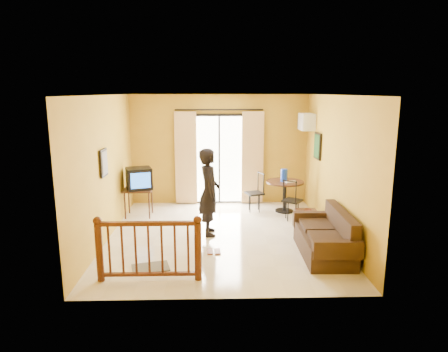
{
  "coord_description": "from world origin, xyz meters",
  "views": [
    {
      "loc": [
        -0.16,
        -7.64,
        2.86
      ],
      "look_at": [
        0.06,
        0.2,
        1.2
      ],
      "focal_mm": 32.0,
      "sensor_mm": 36.0,
      "label": 1
    }
  ],
  "objects_px": {
    "television": "(139,178)",
    "sofa": "(327,239)",
    "coffee_table": "(309,219)",
    "standing_person": "(209,192)",
    "dining_table": "(285,188)"
  },
  "relations": [
    {
      "from": "coffee_table",
      "to": "standing_person",
      "type": "height_order",
      "value": "standing_person"
    },
    {
      "from": "coffee_table",
      "to": "television",
      "type": "bearing_deg",
      "value": 164.19
    },
    {
      "from": "television",
      "to": "sofa",
      "type": "relative_size",
      "value": 0.4
    },
    {
      "from": "standing_person",
      "to": "dining_table",
      "type": "bearing_deg",
      "value": -55.48
    },
    {
      "from": "coffee_table",
      "to": "sofa",
      "type": "bearing_deg",
      "value": -89.87
    },
    {
      "from": "television",
      "to": "coffee_table",
      "type": "height_order",
      "value": "television"
    },
    {
      "from": "television",
      "to": "coffee_table",
      "type": "xyz_separation_m",
      "value": [
        3.72,
        -1.05,
        -0.66
      ]
    },
    {
      "from": "dining_table",
      "to": "coffee_table",
      "type": "relative_size",
      "value": 1.12
    },
    {
      "from": "coffee_table",
      "to": "sofa",
      "type": "distance_m",
      "value": 1.33
    },
    {
      "from": "television",
      "to": "sofa",
      "type": "distance_m",
      "value": 4.46
    },
    {
      "from": "television",
      "to": "dining_table",
      "type": "height_order",
      "value": "television"
    },
    {
      "from": "coffee_table",
      "to": "sofa",
      "type": "height_order",
      "value": "sofa"
    },
    {
      "from": "coffee_table",
      "to": "dining_table",
      "type": "bearing_deg",
      "value": 101.96
    },
    {
      "from": "dining_table",
      "to": "standing_person",
      "type": "distance_m",
      "value": 2.38
    },
    {
      "from": "dining_table",
      "to": "television",
      "type": "bearing_deg",
      "value": -175.46
    }
  ]
}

